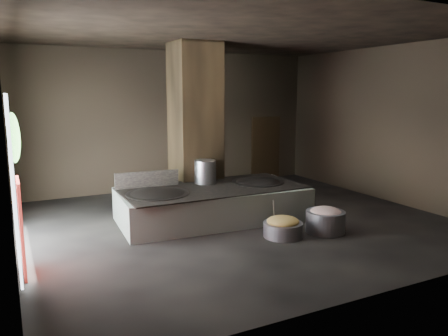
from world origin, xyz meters
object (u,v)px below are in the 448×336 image
wok_left (158,197)px  meat_basin (325,222)px  hearth_platform (213,204)px  wok_right (258,185)px  cook (215,170)px  stock_pot (205,172)px  veg_basin (283,229)px

wok_left → meat_basin: wok_left is taller
hearth_platform → meat_basin: (1.88, -2.08, -0.16)m
wok_right → cook: cook is taller
wok_left → cook: size_ratio=0.82×
wok_left → stock_pot: bearing=21.8°
hearth_platform → wok_left: (-1.45, -0.05, 0.35)m
stock_pot → wok_right: bearing=-21.0°
meat_basin → veg_basin: bearing=170.9°
cook → stock_pot: bearing=31.3°
wok_right → wok_left: bearing=-178.0°
cook → meat_basin: (0.90, -3.96, -0.64)m
cook → wok_left: bearing=14.6°
hearth_platform → veg_basin: 2.10m
wok_right → meat_basin: wok_right is taller
cook → veg_basin: (-0.15, -3.80, -0.72)m
cook → veg_basin: cook is taller
veg_basin → wok_left: bearing=140.7°
stock_pot → cook: size_ratio=0.34×
hearth_platform → veg_basin: hearth_platform is taller
hearth_platform → wok_right: size_ratio=3.41×
hearth_platform → wok_left: wok_left is taller
wok_right → cook: 1.88m
cook → meat_basin: size_ratio=1.98×
cook → meat_basin: 4.12m
meat_basin → wok_right: bearing=103.9°
wok_left → veg_basin: 3.00m
meat_basin → cook: bearing=102.8°
wok_right → veg_basin: bearing=-105.0°
wok_left → hearth_platform: bearing=2.0°
stock_pot → veg_basin: 2.76m
wok_left → stock_pot: 1.66m
stock_pot → veg_basin: size_ratio=0.69×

